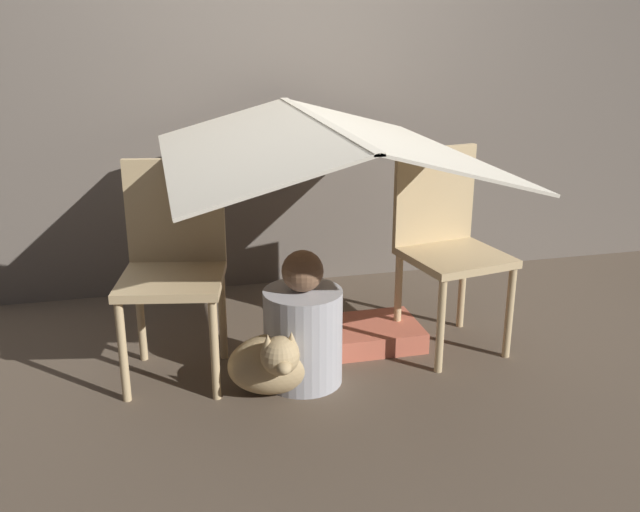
{
  "coord_description": "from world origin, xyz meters",
  "views": [
    {
      "loc": [
        -0.7,
        -2.72,
        1.53
      ],
      "look_at": [
        0.0,
        0.15,
        0.52
      ],
      "focal_mm": 40.0,
      "sensor_mm": 36.0,
      "label": 1
    }
  ],
  "objects_px": {
    "person_front": "(303,329)",
    "chair_right": "(446,239)",
    "chair_left": "(174,260)",
    "dog": "(275,362)"
  },
  "relations": [
    {
      "from": "chair_right",
      "to": "person_front",
      "type": "distance_m",
      "value": 0.82
    },
    {
      "from": "chair_right",
      "to": "person_front",
      "type": "xyz_separation_m",
      "value": [
        -0.74,
        -0.23,
        -0.28
      ]
    },
    {
      "from": "person_front",
      "to": "chair_right",
      "type": "bearing_deg",
      "value": 16.96
    },
    {
      "from": "chair_right",
      "to": "person_front",
      "type": "bearing_deg",
      "value": -173.46
    },
    {
      "from": "chair_left",
      "to": "person_front",
      "type": "xyz_separation_m",
      "value": [
        0.52,
        -0.23,
        -0.28
      ]
    },
    {
      "from": "chair_left",
      "to": "person_front",
      "type": "bearing_deg",
      "value": -12.48
    },
    {
      "from": "chair_left",
      "to": "dog",
      "type": "xyz_separation_m",
      "value": [
        0.38,
        -0.31,
        -0.38
      ]
    },
    {
      "from": "chair_right",
      "to": "dog",
      "type": "relative_size",
      "value": 2.39
    },
    {
      "from": "person_front",
      "to": "dog",
      "type": "distance_m",
      "value": 0.19
    },
    {
      "from": "person_front",
      "to": "dog",
      "type": "xyz_separation_m",
      "value": [
        -0.14,
        -0.09,
        -0.1
      ]
    }
  ]
}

